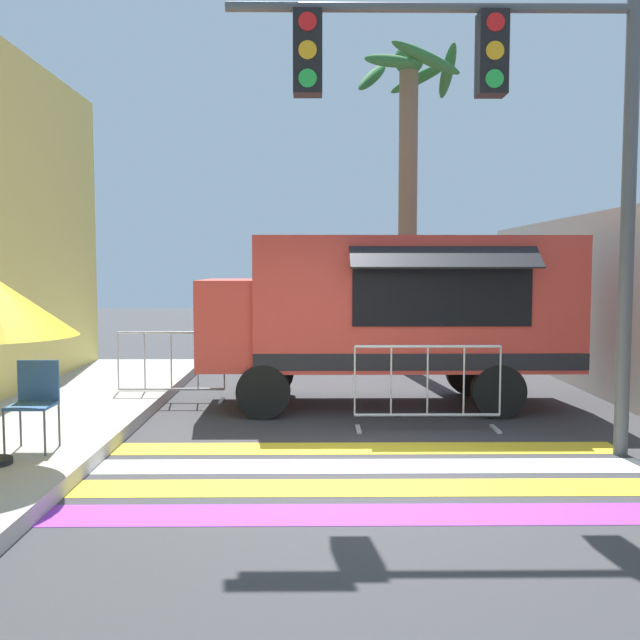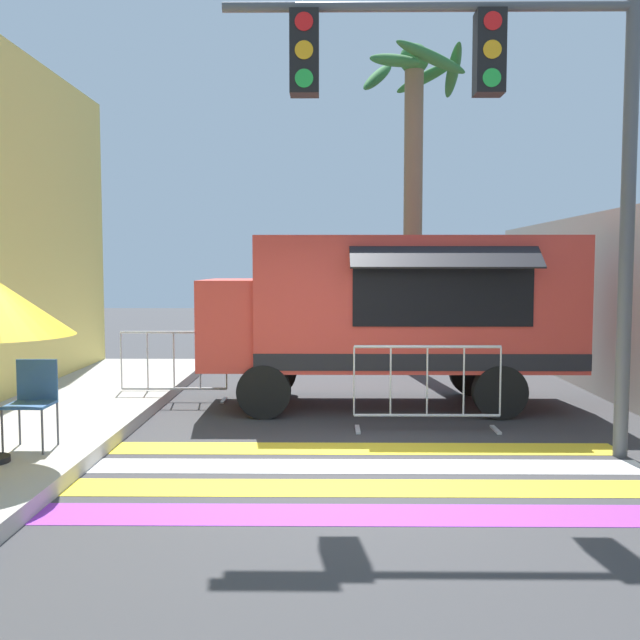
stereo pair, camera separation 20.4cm
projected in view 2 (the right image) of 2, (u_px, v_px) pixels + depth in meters
ground_plane at (351, 473)px, 7.50m from camera, size 60.00×60.00×0.00m
crosswalk_painted at (352, 476)px, 7.37m from camera, size 6.40×2.84×0.01m
food_truck at (386, 307)px, 11.03m from camera, size 5.62×2.52×2.62m
traffic_signal_pole at (488, 108)px, 7.88m from camera, size 4.70×0.29×5.51m
folding_chair at (33, 395)px, 7.87m from camera, size 0.45×0.45×0.97m
barricade_front at (427, 389)px, 9.40m from camera, size 1.95×0.44×1.14m
barricade_side at (174, 367)px, 11.47m from camera, size 1.72×0.44×1.14m
palm_tree at (414, 158)px, 14.46m from camera, size 2.15×2.15×6.65m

